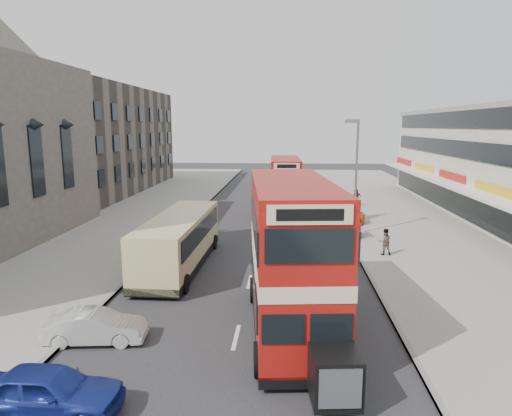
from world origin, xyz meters
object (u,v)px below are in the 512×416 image
at_px(street_lamp, 355,168).
at_px(car_left_near, 48,391).
at_px(car_right_a, 329,230).
at_px(car_right_b, 334,216).
at_px(car_left_front, 96,327).
at_px(pedestrian_near, 385,242).
at_px(bus_main, 291,256).
at_px(pedestrian_far, 357,198).
at_px(coach, 179,239).
at_px(bus_second, 285,187).
at_px(cyclist, 326,221).

relative_size(street_lamp, car_left_near, 2.03).
relative_size(car_right_a, car_right_b, 0.93).
bearing_deg(car_left_front, pedestrian_near, -53.81).
distance_m(bus_main, pedestrian_far, 27.64).
distance_m(street_lamp, car_right_a, 4.65).
bearing_deg(coach, bus_second, 69.50).
height_order(car_right_a, car_right_b, car_right_b).
bearing_deg(street_lamp, coach, -143.25).
xyz_separation_m(car_left_front, car_right_a, (9.71, 15.61, 0.05)).
distance_m(car_right_a, car_right_b, 5.08).
distance_m(street_lamp, car_right_b, 5.76).
distance_m(car_left_front, pedestrian_near, 17.11).
distance_m(street_lamp, bus_main, 15.97).
xyz_separation_m(bus_second, car_left_near, (-6.21, -27.43, -1.86)).
distance_m(street_lamp, coach, 13.55).
xyz_separation_m(coach, car_right_a, (8.75, 6.77, -0.94)).
height_order(car_left_near, car_right_b, car_left_near).
bearing_deg(car_right_b, pedestrian_far, 160.61).
height_order(coach, pedestrian_far, coach).
xyz_separation_m(car_right_b, cyclist, (-0.83, -2.32, 0.03)).
bearing_deg(car_right_b, bus_second, -123.50).
xyz_separation_m(coach, car_right_b, (9.60, 11.78, -0.92)).
relative_size(street_lamp, cyclist, 3.91).
distance_m(car_right_b, cyclist, 2.46).
xyz_separation_m(bus_second, pedestrian_near, (5.96, -11.80, -1.59)).
relative_size(car_right_b, pedestrian_near, 2.95).
distance_m(street_lamp, pedestrian_far, 12.37).
bearing_deg(car_right_a, coach, -59.32).
xyz_separation_m(street_lamp, coach, (-10.55, -7.88, -3.21)).
distance_m(street_lamp, car_left_near, 23.91).
xyz_separation_m(car_left_near, car_left_front, (-0.45, 4.09, -0.10)).
height_order(pedestrian_far, cyclist, cyclist).
xyz_separation_m(bus_main, car_left_near, (-6.54, -5.59, -2.24)).
bearing_deg(bus_main, cyclist, -104.99).
relative_size(pedestrian_near, cyclist, 0.77).
distance_m(car_right_b, pedestrian_near, 9.31).
xyz_separation_m(bus_second, car_right_b, (3.90, -2.73, -1.88)).
distance_m(bus_second, car_right_b, 5.12).
relative_size(bus_main, bus_second, 1.15).
xyz_separation_m(bus_second, coach, (-5.70, -14.51, -0.97)).
relative_size(street_lamp, car_right_a, 1.85).
bearing_deg(bus_main, bus_second, -94.86).
height_order(car_left_front, car_right_b, car_right_b).
relative_size(street_lamp, bus_main, 0.80).
bearing_deg(street_lamp, pedestrian_near, -77.84).
relative_size(bus_main, car_left_near, 2.53).
xyz_separation_m(car_left_near, car_right_a, (9.26, 19.70, -0.05)).
height_order(car_left_near, pedestrian_far, pedestrian_far).
xyz_separation_m(car_left_near, pedestrian_far, (13.04, 32.38, 0.24)).
height_order(bus_second, car_left_front, bus_second).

